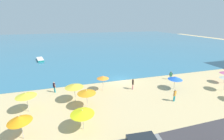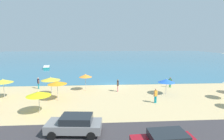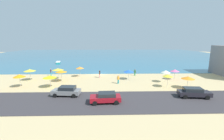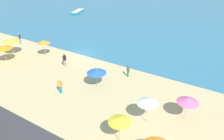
{
  "view_description": "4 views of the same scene",
  "coord_description": "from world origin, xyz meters",
  "px_view_note": "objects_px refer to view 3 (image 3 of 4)",
  "views": [
    {
      "loc": [
        -8.89,
        -24.27,
        10.69
      ],
      "look_at": [
        -1.24,
        2.08,
        1.49
      ],
      "focal_mm": 24.0,
      "sensor_mm": 36.0,
      "label": 1
    },
    {
      "loc": [
        -1.93,
        -28.52,
        7.14
      ],
      "look_at": [
        0.07,
        2.64,
        2.13
      ],
      "focal_mm": 28.0,
      "sensor_mm": 36.0,
      "label": 2
    },
    {
      "loc": [
        2.43,
        -37.95,
        8.42
      ],
      "look_at": [
        3.45,
        -0.17,
        1.07
      ],
      "focal_mm": 24.0,
      "sensor_mm": 36.0,
      "label": 3
    },
    {
      "loc": [
        19.53,
        -23.03,
        13.55
      ],
      "look_at": [
        7.43,
        -3.25,
        1.0
      ],
      "focal_mm": 35.0,
      "sensor_mm": 36.0,
      "label": 4
    }
  ],
  "objects_px": {
    "bather_1": "(51,72)",
    "beach_umbrella_9": "(19,76)",
    "beach_umbrella_8": "(58,69)",
    "parked_car_0": "(67,91)",
    "beach_umbrella_0": "(188,78)",
    "beach_umbrella_1": "(166,72)",
    "bather_3": "(118,79)",
    "beach_umbrella_6": "(50,77)",
    "parked_car_2": "(106,97)",
    "bather_0": "(100,73)",
    "parked_car_3": "(194,92)",
    "beach_umbrella_5": "(175,71)",
    "beach_umbrella_7": "(80,68)",
    "skiff_nearshore": "(58,62)",
    "beach_umbrella_3": "(129,71)",
    "beach_umbrella_10": "(30,70)",
    "beach_umbrella_4": "(168,76)",
    "bather_2": "(135,72)",
    "beach_umbrella_2": "(61,71)"
  },
  "relations": [
    {
      "from": "bather_1",
      "to": "beach_umbrella_9",
      "type": "bearing_deg",
      "value": -103.14
    },
    {
      "from": "beach_umbrella_8",
      "to": "parked_car_0",
      "type": "distance_m",
      "value": 11.55
    },
    {
      "from": "beach_umbrella_0",
      "to": "beach_umbrella_1",
      "type": "xyz_separation_m",
      "value": [
        -2.46,
        4.04,
        0.31
      ]
    },
    {
      "from": "bather_3",
      "to": "beach_umbrella_6",
      "type": "bearing_deg",
      "value": -170.11
    },
    {
      "from": "beach_umbrella_8",
      "to": "bather_3",
      "type": "distance_m",
      "value": 13.73
    },
    {
      "from": "beach_umbrella_6",
      "to": "parked_car_2",
      "type": "xyz_separation_m",
      "value": [
        10.27,
        -7.27,
        -1.21
      ]
    },
    {
      "from": "bather_0",
      "to": "parked_car_3",
      "type": "bearing_deg",
      "value": -41.14
    },
    {
      "from": "beach_umbrella_5",
      "to": "beach_umbrella_7",
      "type": "xyz_separation_m",
      "value": [
        -21.31,
        3.13,
        0.17
      ]
    },
    {
      "from": "parked_car_3",
      "to": "beach_umbrella_5",
      "type": "bearing_deg",
      "value": 80.38
    },
    {
      "from": "beach_umbrella_1",
      "to": "skiff_nearshore",
      "type": "xyz_separation_m",
      "value": [
        -31.01,
        28.27,
        -1.98
      ]
    },
    {
      "from": "parked_car_2",
      "to": "parked_car_3",
      "type": "xyz_separation_m",
      "value": [
        13.17,
        1.64,
        0.02
      ]
    },
    {
      "from": "parked_car_0",
      "to": "parked_car_2",
      "type": "height_order",
      "value": "parked_car_0"
    },
    {
      "from": "bather_3",
      "to": "skiff_nearshore",
      "type": "xyz_separation_m",
      "value": [
        -21.27,
        28.89,
        -0.66
      ]
    },
    {
      "from": "beach_umbrella_8",
      "to": "bather_0",
      "type": "relative_size",
      "value": 1.41
    },
    {
      "from": "beach_umbrella_0",
      "to": "beach_umbrella_7",
      "type": "xyz_separation_m",
      "value": [
        -20.88,
        9.42,
        0.23
      ]
    },
    {
      "from": "beach_umbrella_3",
      "to": "beach_umbrella_10",
      "type": "xyz_separation_m",
      "value": [
        -21.25,
        -0.42,
        0.37
      ]
    },
    {
      "from": "beach_umbrella_4",
      "to": "bather_1",
      "type": "height_order",
      "value": "beach_umbrella_4"
    },
    {
      "from": "beach_umbrella_9",
      "to": "beach_umbrella_7",
      "type": "bearing_deg",
      "value": 39.79
    },
    {
      "from": "beach_umbrella_7",
      "to": "parked_car_2",
      "type": "distance_m",
      "value": 16.78
    },
    {
      "from": "beach_umbrella_10",
      "to": "parked_car_2",
      "type": "bearing_deg",
      "value": -37.01
    },
    {
      "from": "beach_umbrella_1",
      "to": "bather_1",
      "type": "xyz_separation_m",
      "value": [
        -25.77,
        6.78,
        -1.32
      ]
    },
    {
      "from": "beach_umbrella_7",
      "to": "beach_umbrella_1",
      "type": "bearing_deg",
      "value": -16.29
    },
    {
      "from": "beach_umbrella_6",
      "to": "bather_0",
      "type": "relative_size",
      "value": 1.33
    },
    {
      "from": "beach_umbrella_0",
      "to": "bather_2",
      "type": "distance_m",
      "value": 12.92
    },
    {
      "from": "beach_umbrella_3",
      "to": "beach_umbrella_10",
      "type": "relative_size",
      "value": 0.87
    },
    {
      "from": "parked_car_2",
      "to": "skiff_nearshore",
      "type": "distance_m",
      "value": 42.78
    },
    {
      "from": "beach_umbrella_0",
      "to": "beach_umbrella_9",
      "type": "relative_size",
      "value": 0.9
    },
    {
      "from": "beach_umbrella_5",
      "to": "parked_car_3",
      "type": "height_order",
      "value": "beach_umbrella_5"
    },
    {
      "from": "parked_car_0",
      "to": "skiff_nearshore",
      "type": "bearing_deg",
      "value": 109.85
    },
    {
      "from": "beach_umbrella_3",
      "to": "beach_umbrella_5",
      "type": "xyz_separation_m",
      "value": [
        10.12,
        -0.41,
        0.14
      ]
    },
    {
      "from": "beach_umbrella_9",
      "to": "parked_car_3",
      "type": "xyz_separation_m",
      "value": [
        29.02,
        -5.92,
        -1.35
      ]
    },
    {
      "from": "beach_umbrella_9",
      "to": "parked_car_3",
      "type": "height_order",
      "value": "beach_umbrella_9"
    },
    {
      "from": "beach_umbrella_3",
      "to": "skiff_nearshore",
      "type": "xyz_separation_m",
      "value": [
        -23.78,
        25.6,
        -1.58
      ]
    },
    {
      "from": "beach_umbrella_5",
      "to": "bather_3",
      "type": "bearing_deg",
      "value": -167.15
    },
    {
      "from": "beach_umbrella_5",
      "to": "beach_umbrella_9",
      "type": "height_order",
      "value": "beach_umbrella_9"
    },
    {
      "from": "bather_3",
      "to": "parked_car_0",
      "type": "bearing_deg",
      "value": -141.97
    },
    {
      "from": "beach_umbrella_9",
      "to": "parked_car_3",
      "type": "distance_m",
      "value": 29.65
    },
    {
      "from": "beach_umbrella_1",
      "to": "parked_car_2",
      "type": "height_order",
      "value": "beach_umbrella_1"
    },
    {
      "from": "beach_umbrella_9",
      "to": "parked_car_0",
      "type": "height_order",
      "value": "beach_umbrella_9"
    },
    {
      "from": "beach_umbrella_0",
      "to": "beach_umbrella_9",
      "type": "bearing_deg",
      "value": 177.19
    },
    {
      "from": "beach_umbrella_7",
      "to": "beach_umbrella_10",
      "type": "bearing_deg",
      "value": -162.68
    },
    {
      "from": "beach_umbrella_2",
      "to": "parked_car_3",
      "type": "height_order",
      "value": "beach_umbrella_2"
    },
    {
      "from": "parked_car_0",
      "to": "bather_0",
      "type": "bearing_deg",
      "value": 69.02
    },
    {
      "from": "beach_umbrella_5",
      "to": "beach_umbrella_8",
      "type": "bearing_deg",
      "value": 177.83
    },
    {
      "from": "bather_1",
      "to": "beach_umbrella_1",
      "type": "bearing_deg",
      "value": -14.74
    },
    {
      "from": "beach_umbrella_2",
      "to": "beach_umbrella_9",
      "type": "distance_m",
      "value": 7.42
    },
    {
      "from": "bather_0",
      "to": "bather_3",
      "type": "bearing_deg",
      "value": -51.92
    },
    {
      "from": "beach_umbrella_2",
      "to": "parked_car_3",
      "type": "xyz_separation_m",
      "value": [
        22.54,
        -9.54,
        -1.39
      ]
    },
    {
      "from": "beach_umbrella_5",
      "to": "beach_umbrella_8",
      "type": "relative_size",
      "value": 0.92
    },
    {
      "from": "beach_umbrella_10",
      "to": "beach_umbrella_9",
      "type": "bearing_deg",
      "value": -83.66
    }
  ]
}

